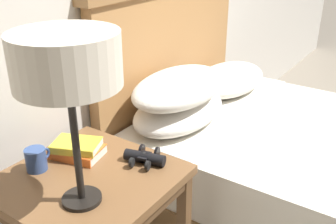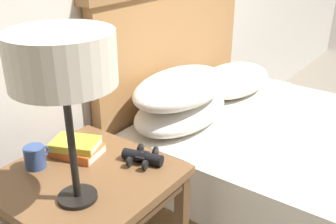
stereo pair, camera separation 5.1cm
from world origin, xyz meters
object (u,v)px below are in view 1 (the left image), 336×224
object	(u,v)px
bed	(296,167)
binoculars_pair	(145,157)
book_on_nightstand	(77,152)
book_stacked_on_top	(76,145)
coffee_mug	(36,159)
nightstand	(89,196)
table_lamp	(67,63)

from	to	relation	value
bed	binoculars_pair	xyz separation A→B (m)	(-0.78, 0.38, 0.33)
book_on_nightstand	book_stacked_on_top	bearing A→B (deg)	-145.49
book_on_nightstand	binoculars_pair	bearing A→B (deg)	-66.28
book_stacked_on_top	coffee_mug	xyz separation A→B (m)	(-0.15, 0.06, -0.01)
book_stacked_on_top	coffee_mug	distance (m)	0.16
binoculars_pair	nightstand	bearing A→B (deg)	149.63
table_lamp	book_on_nightstand	world-z (taller)	table_lamp
nightstand	coffee_mug	distance (m)	0.24
binoculars_pair	book_on_nightstand	bearing A→B (deg)	113.72
nightstand	book_on_nightstand	bearing A→B (deg)	57.99
book_on_nightstand	binoculars_pair	distance (m)	0.27
table_lamp	binoculars_pair	size ratio (longest dim) A/B	3.38
binoculars_pair	coffee_mug	bearing A→B (deg)	130.97
book_stacked_on_top	binoculars_pair	bearing A→B (deg)	-64.97
nightstand	book_stacked_on_top	world-z (taller)	book_stacked_on_top
bed	binoculars_pair	world-z (taller)	bed
table_lamp	binoculars_pair	xyz separation A→B (m)	(0.30, -0.03, -0.45)
binoculars_pair	coffee_mug	xyz separation A→B (m)	(-0.26, 0.30, 0.02)
table_lamp	binoculars_pair	bearing A→B (deg)	-5.67
book_stacked_on_top	bed	bearing A→B (deg)	-34.64
book_on_nightstand	book_stacked_on_top	xyz separation A→B (m)	(-0.01, -0.00, 0.03)
bed	table_lamp	bearing A→B (deg)	159.49
book_stacked_on_top	table_lamp	bearing A→B (deg)	-131.04
book_stacked_on_top	binoculars_pair	world-z (taller)	book_stacked_on_top
table_lamp	binoculars_pair	world-z (taller)	table_lamp
nightstand	book_on_nightstand	size ratio (longest dim) A/B	2.89
book_on_nightstand	coffee_mug	xyz separation A→B (m)	(-0.15, 0.05, 0.02)
nightstand	bed	size ratio (longest dim) A/B	0.35
nightstand	coffee_mug	size ratio (longest dim) A/B	6.07
book_stacked_on_top	coffee_mug	size ratio (longest dim) A/B	2.04
bed	book_stacked_on_top	xyz separation A→B (m)	(-0.90, 0.62, 0.36)
coffee_mug	bed	bearing A→B (deg)	-32.91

